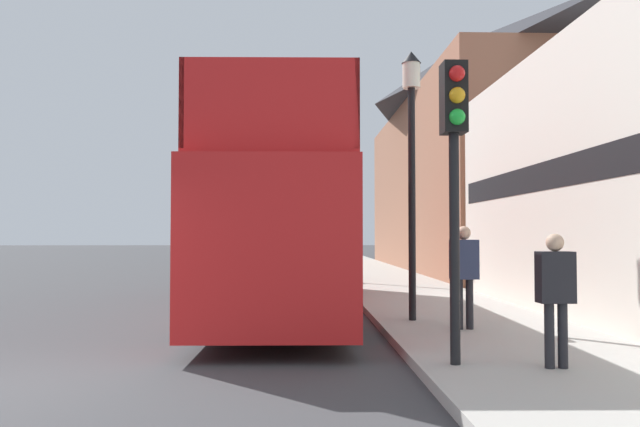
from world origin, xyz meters
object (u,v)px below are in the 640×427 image
Objects in this scene: traffic_signal at (454,142)px; lamp_post_second at (354,173)px; tour_bus at (285,229)px; parked_car_ahead_of_bus at (306,262)px; pedestrian_nearest at (555,287)px; lamp_post_nearest at (412,135)px; pedestrian_second at (464,267)px.

traffic_signal is 12.61m from lamp_post_second.
lamp_post_second is at bearing 73.71° from tour_bus.
parked_car_ahead_of_bus is at bearing 135.07° from lamp_post_second.
lamp_post_nearest reaches higher than pedestrian_nearest.
pedestrian_second reaches higher than pedestrian_nearest.
lamp_post_nearest is 8.76m from lamp_post_second.
pedestrian_nearest is 13.11m from lamp_post_second.
pedestrian_nearest is 0.32× the size of lamp_post_nearest.
tour_bus is 8.22m from parked_car_ahead_of_bus.
parked_car_ahead_of_bus is at bearing 96.35° from traffic_signal.
pedestrian_nearest is 0.30× the size of lamp_post_second.
tour_bus is at bearing 117.57° from pedestrian_nearest.
lamp_post_nearest is at bearing -41.42° from tour_bus.
lamp_post_second reaches higher than parked_car_ahead_of_bus.
pedestrian_nearest is (3.23, -6.19, -0.72)m from tour_bus.
pedestrian_second is 10.19m from lamp_post_second.
tour_bus is 3.59m from lamp_post_nearest.
lamp_post_second is (2.09, 6.61, 1.87)m from tour_bus.
lamp_post_nearest is (-0.65, 1.08, 2.33)m from pedestrian_second.
traffic_signal is (2.13, -5.97, 0.98)m from tour_bus.
traffic_signal is 0.74× the size of lamp_post_nearest.
lamp_post_second is at bearing 90.19° from traffic_signal.
pedestrian_nearest is at bearing -11.48° from traffic_signal.
tour_bus reaches higher than pedestrian_second.
traffic_signal is 0.69× the size of lamp_post_second.
tour_bus reaches higher than parked_car_ahead_of_bus.
traffic_signal is at bearing -69.08° from tour_bus.
lamp_post_second is (1.53, -1.52, 2.93)m from parked_car_ahead_of_bus.
pedestrian_nearest is at bearing -84.90° from lamp_post_second.
parked_car_ahead_of_bus is at bearing 99.73° from lamp_post_nearest.
pedestrian_second is (2.97, -3.23, -0.64)m from tour_bus.
tour_bus is 2.42× the size of parked_car_ahead_of_bus.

